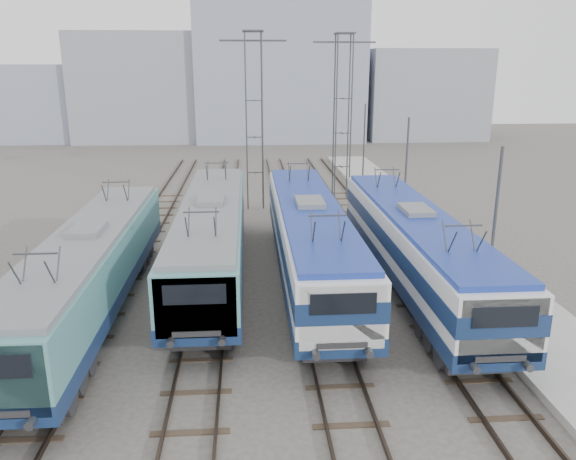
{
  "coord_description": "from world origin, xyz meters",
  "views": [
    {
      "loc": [
        -0.51,
        -17.46,
        9.73
      ],
      "look_at": [
        1.26,
        7.0,
        2.58
      ],
      "focal_mm": 35.0,
      "sensor_mm": 36.0,
      "label": 1
    }
  ],
  "objects_px": {
    "locomotive_center_right": "(310,235)",
    "catenary_tower_east": "(343,111)",
    "mast_front": "(493,240)",
    "locomotive_center_left": "(212,233)",
    "mast_mid": "(405,179)",
    "safety_cone": "(510,313)",
    "catenary_tower_west": "(254,113)",
    "locomotive_far_left": "(89,268)",
    "mast_rear": "(364,149)",
    "locomotive_far_right": "(415,243)"
  },
  "relations": [
    {
      "from": "locomotive_center_right",
      "to": "mast_mid",
      "type": "xyz_separation_m",
      "value": [
        6.35,
        7.15,
        1.15
      ]
    },
    {
      "from": "mast_mid",
      "to": "safety_cone",
      "type": "bearing_deg",
      "value": -86.02
    },
    {
      "from": "locomotive_far_left",
      "to": "locomotive_center_right",
      "type": "bearing_deg",
      "value": 19.83
    },
    {
      "from": "locomotive_center_left",
      "to": "locomotive_center_right",
      "type": "bearing_deg",
      "value": -12.1
    },
    {
      "from": "locomotive_far_right",
      "to": "catenary_tower_east",
      "type": "bearing_deg",
      "value": 90.78
    },
    {
      "from": "locomotive_center_left",
      "to": "catenary_tower_west",
      "type": "xyz_separation_m",
      "value": [
        2.25,
        14.18,
        4.38
      ]
    },
    {
      "from": "locomotive_center_left",
      "to": "mast_rear",
      "type": "bearing_deg",
      "value": 59.18
    },
    {
      "from": "mast_front",
      "to": "mast_mid",
      "type": "distance_m",
      "value": 12.0
    },
    {
      "from": "locomotive_far_left",
      "to": "mast_rear",
      "type": "xyz_separation_m",
      "value": [
        15.35,
        22.39,
        1.3
      ]
    },
    {
      "from": "mast_rear",
      "to": "locomotive_far_right",
      "type": "bearing_deg",
      "value": -95.16
    },
    {
      "from": "catenary_tower_east",
      "to": "mast_mid",
      "type": "bearing_deg",
      "value": -78.14
    },
    {
      "from": "locomotive_center_right",
      "to": "catenary_tower_east",
      "type": "xyz_separation_m",
      "value": [
        4.25,
        17.15,
        4.29
      ]
    },
    {
      "from": "catenary_tower_east",
      "to": "mast_rear",
      "type": "xyz_separation_m",
      "value": [
        2.1,
        2.0,
        -3.14
      ]
    },
    {
      "from": "mast_front",
      "to": "locomotive_center_left",
      "type": "bearing_deg",
      "value": 151.81
    },
    {
      "from": "mast_front",
      "to": "mast_rear",
      "type": "height_order",
      "value": "same"
    },
    {
      "from": "mast_rear",
      "to": "safety_cone",
      "type": "height_order",
      "value": "mast_rear"
    },
    {
      "from": "locomotive_center_right",
      "to": "safety_cone",
      "type": "xyz_separation_m",
      "value": [
        7.21,
        -5.13,
        -1.76
      ]
    },
    {
      "from": "locomotive_center_left",
      "to": "mast_front",
      "type": "bearing_deg",
      "value": -28.19
    },
    {
      "from": "catenary_tower_east",
      "to": "safety_cone",
      "type": "bearing_deg",
      "value": -82.44
    },
    {
      "from": "catenary_tower_west",
      "to": "safety_cone",
      "type": "height_order",
      "value": "catenary_tower_west"
    },
    {
      "from": "catenary_tower_west",
      "to": "catenary_tower_east",
      "type": "xyz_separation_m",
      "value": [
        6.5,
        2.0,
        0.0
      ]
    },
    {
      "from": "locomotive_far_left",
      "to": "mast_front",
      "type": "relative_size",
      "value": 2.52
    },
    {
      "from": "catenary_tower_west",
      "to": "safety_cone",
      "type": "bearing_deg",
      "value": -65.0
    },
    {
      "from": "locomotive_far_left",
      "to": "mast_mid",
      "type": "xyz_separation_m",
      "value": [
        15.35,
        10.39,
        1.3
      ]
    },
    {
      "from": "locomotive_far_right",
      "to": "catenary_tower_west",
      "type": "xyz_separation_m",
      "value": [
        -6.75,
        16.47,
        4.35
      ]
    },
    {
      "from": "locomotive_far_left",
      "to": "locomotive_far_right",
      "type": "height_order",
      "value": "locomotive_far_right"
    },
    {
      "from": "locomotive_far_left",
      "to": "mast_mid",
      "type": "bearing_deg",
      "value": 34.1
    },
    {
      "from": "locomotive_far_right",
      "to": "catenary_tower_east",
      "type": "distance_m",
      "value": 18.98
    },
    {
      "from": "mast_mid",
      "to": "mast_rear",
      "type": "bearing_deg",
      "value": 90.0
    },
    {
      "from": "locomotive_far_right",
      "to": "locomotive_far_left",
      "type": "bearing_deg",
      "value": -171.9
    },
    {
      "from": "catenary_tower_west",
      "to": "mast_mid",
      "type": "bearing_deg",
      "value": -42.93
    },
    {
      "from": "mast_rear",
      "to": "locomotive_far_left",
      "type": "bearing_deg",
      "value": -124.43
    },
    {
      "from": "locomotive_far_left",
      "to": "catenary_tower_east",
      "type": "xyz_separation_m",
      "value": [
        13.25,
        20.39,
        4.44
      ]
    },
    {
      "from": "mast_rear",
      "to": "safety_cone",
      "type": "xyz_separation_m",
      "value": [
        0.86,
        -24.28,
        -2.91
      ]
    },
    {
      "from": "mast_mid",
      "to": "safety_cone",
      "type": "distance_m",
      "value": 12.65
    },
    {
      "from": "locomotive_far_right",
      "to": "mast_rear",
      "type": "xyz_separation_m",
      "value": [
        1.85,
        20.47,
        1.21
      ]
    },
    {
      "from": "locomotive_center_right",
      "to": "safety_cone",
      "type": "relative_size",
      "value": 31.94
    },
    {
      "from": "locomotive_far_left",
      "to": "locomotive_far_right",
      "type": "xyz_separation_m",
      "value": [
        13.5,
        1.92,
        0.09
      ]
    },
    {
      "from": "locomotive_center_right",
      "to": "mast_mid",
      "type": "bearing_deg",
      "value": 48.39
    },
    {
      "from": "catenary_tower_east",
      "to": "mast_rear",
      "type": "relative_size",
      "value": 1.71
    },
    {
      "from": "mast_mid",
      "to": "locomotive_far_left",
      "type": "bearing_deg",
      "value": -145.9
    },
    {
      "from": "safety_cone",
      "to": "mast_front",
      "type": "bearing_deg",
      "value": 161.98
    },
    {
      "from": "mast_front",
      "to": "mast_mid",
      "type": "xyz_separation_m",
      "value": [
        0.0,
        12.0,
        0.0
      ]
    },
    {
      "from": "locomotive_center_left",
      "to": "mast_rear",
      "type": "distance_m",
      "value": 21.21
    },
    {
      "from": "locomotive_center_right",
      "to": "catenary_tower_west",
      "type": "relative_size",
      "value": 1.54
    },
    {
      "from": "locomotive_far_left",
      "to": "locomotive_center_right",
      "type": "distance_m",
      "value": 9.57
    },
    {
      "from": "catenary_tower_west",
      "to": "locomotive_far_left",
      "type": "bearing_deg",
      "value": -110.15
    },
    {
      "from": "mast_rear",
      "to": "safety_cone",
      "type": "distance_m",
      "value": 24.47
    },
    {
      "from": "catenary_tower_west",
      "to": "mast_front",
      "type": "bearing_deg",
      "value": -66.73
    },
    {
      "from": "locomotive_center_right",
      "to": "catenary_tower_west",
      "type": "xyz_separation_m",
      "value": [
        -2.25,
        15.15,
        4.29
      ]
    }
  ]
}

